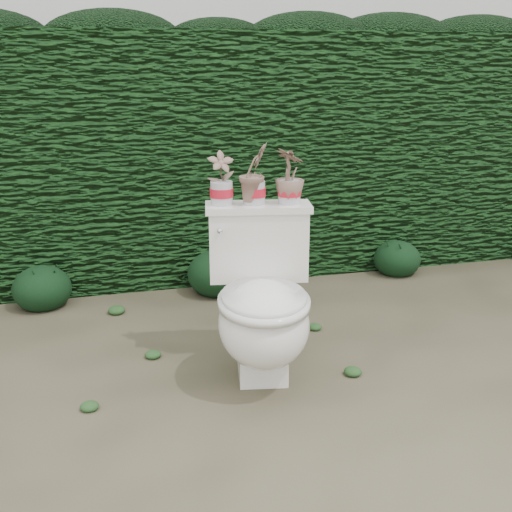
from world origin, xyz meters
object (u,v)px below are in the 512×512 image
object	(u,v)px
potted_plant_left	(221,180)
potted_plant_right	(290,178)
toilet	(262,306)
potted_plant_center	(254,175)

from	to	relation	value
potted_plant_left	potted_plant_right	distance (m)	0.32
toilet	potted_plant_right	xyz separation A→B (m)	(0.19, 0.21, 0.54)
potted_plant_left	potted_plant_center	distance (m)	0.15
potted_plant_center	potted_plant_right	xyz separation A→B (m)	(0.16, -0.03, -0.01)
potted_plant_left	potted_plant_right	size ratio (longest dim) A/B	0.96
potted_plant_center	potted_plant_right	distance (m)	0.17
potted_plant_center	toilet	bearing A→B (deg)	-127.32
potted_plant_center	potted_plant_right	world-z (taller)	potted_plant_center
toilet	potted_plant_center	xyz separation A→B (m)	(0.02, 0.24, 0.56)
toilet	potted_plant_left	xyz separation A→B (m)	(-0.13, 0.27, 0.54)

